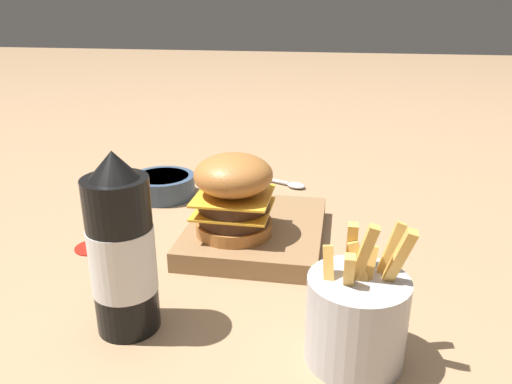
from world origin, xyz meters
name	(u,v)px	position (x,y,z in m)	size (l,w,h in m)	color
ground_plane	(296,231)	(0.00, 0.00, 0.00)	(6.00, 6.00, 0.00)	#9E7A56
serving_board	(256,231)	(-0.04, 0.06, 0.01)	(0.24, 0.20, 0.03)	olive
burger	(234,194)	(-0.08, 0.08, 0.09)	(0.11, 0.11, 0.12)	#AD6B33
ketchup_bottle	(122,252)	(-0.28, 0.16, 0.09)	(0.07, 0.07, 0.21)	black
fries_basket	(356,316)	(-0.29, -0.09, 0.05)	(0.10, 0.10, 0.15)	#B7B7BC
side_bowl	(163,185)	(0.11, 0.26, 0.02)	(0.12, 0.12, 0.04)	#384C66
spoon	(285,183)	(0.21, 0.04, 0.01)	(0.07, 0.14, 0.01)	silver
ketchup_puddle	(93,247)	(-0.11, 0.29, 0.00)	(0.05, 0.05, 0.00)	#B21E14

